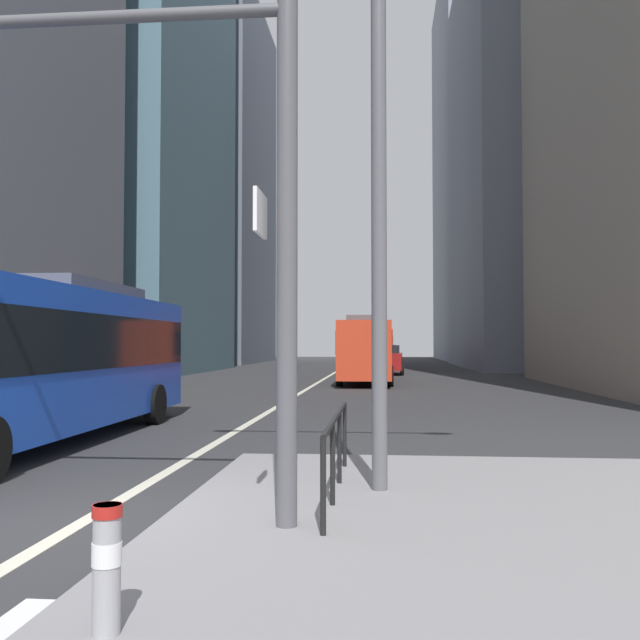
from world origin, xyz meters
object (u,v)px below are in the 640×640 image
(traffic_signal_gantry, at_px, (94,149))
(city_bus_red_distant, at_px, (375,346))
(car_receding_far, at_px, (388,360))
(bollard_left, at_px, (107,562))
(city_bus_red_receding, at_px, (366,347))
(city_bus_blue_oncoming, at_px, (37,353))
(car_receding_near, at_px, (387,354))
(street_lamp_post, at_px, (379,95))
(car_oncoming_mid, at_px, (141,368))

(traffic_signal_gantry, bearing_deg, city_bus_red_distant, 87.11)
(car_receding_far, height_order, bollard_left, car_receding_far)
(city_bus_red_receding, height_order, city_bus_red_distant, same)
(city_bus_blue_oncoming, height_order, car_receding_near, city_bus_blue_oncoming)
(city_bus_blue_oncoming, xyz_separation_m, bollard_left, (5.10, -8.75, -1.22))
(city_bus_blue_oncoming, xyz_separation_m, street_lamp_post, (6.83, -4.19, 3.45))
(car_oncoming_mid, xyz_separation_m, street_lamp_post, (10.35, -19.86, 4.29))
(city_bus_red_distant, bearing_deg, traffic_signal_gantry, -92.89)
(city_bus_red_receding, bearing_deg, car_receding_far, 82.74)
(car_oncoming_mid, xyz_separation_m, car_receding_near, (10.77, 38.86, -0.00))
(car_oncoming_mid, relative_size, car_receding_near, 1.07)
(city_bus_red_receding, xyz_separation_m, car_receding_far, (1.22, 9.56, -0.85))
(car_receding_far, xyz_separation_m, bollard_left, (-2.12, -41.25, -0.38))
(city_bus_blue_oncoming, distance_m, car_receding_far, 33.30)
(car_receding_far, height_order, street_lamp_post, street_lamp_post)
(city_bus_blue_oncoming, distance_m, bollard_left, 10.20)
(city_bus_blue_oncoming, relative_size, car_oncoming_mid, 2.65)
(car_receding_far, bearing_deg, bollard_left, -92.95)
(car_receding_near, distance_m, bollard_left, 63.32)
(bollard_left, bearing_deg, city_bus_red_receding, 88.36)
(car_oncoming_mid, distance_m, street_lamp_post, 22.80)
(bollard_left, bearing_deg, street_lamp_post, 69.17)
(traffic_signal_gantry, height_order, bollard_left, traffic_signal_gantry)
(traffic_signal_gantry, bearing_deg, street_lamp_post, 31.44)
(traffic_signal_gantry, distance_m, bollard_left, 4.61)
(car_receding_far, bearing_deg, city_bus_red_receding, -97.26)
(city_bus_red_distant, relative_size, car_receding_far, 2.57)
(car_oncoming_mid, distance_m, bollard_left, 25.90)
(city_bus_red_receding, bearing_deg, car_oncoming_mid, -142.63)
(car_oncoming_mid, distance_m, car_receding_far, 19.97)
(car_oncoming_mid, bearing_deg, city_bus_blue_oncoming, -77.33)
(traffic_signal_gantry, relative_size, street_lamp_post, 0.79)
(car_receding_near, bearing_deg, city_bus_red_receding, -92.26)
(city_bus_red_distant, distance_m, traffic_signal_gantry, 48.07)
(car_receding_far, height_order, traffic_signal_gantry, traffic_signal_gantry)
(car_oncoming_mid, bearing_deg, car_receding_far, 57.45)
(car_receding_far, xyz_separation_m, street_lamp_post, (-0.39, -36.69, 4.29))
(car_receding_near, height_order, bollard_left, car_receding_near)
(car_receding_far, bearing_deg, traffic_signal_gantry, -95.09)
(car_receding_far, relative_size, street_lamp_post, 0.57)
(car_oncoming_mid, xyz_separation_m, car_receding_far, (10.74, 16.83, 0.00))
(city_bus_red_distant, bearing_deg, car_receding_near, 85.28)
(car_receding_near, xyz_separation_m, street_lamp_post, (-0.42, -58.72, 4.29))
(car_oncoming_mid, bearing_deg, bollard_left, -70.56)
(city_bus_red_distant, bearing_deg, car_receding_far, -83.84)
(city_bus_red_receding, xyz_separation_m, street_lamp_post, (0.83, -27.13, 3.45))
(traffic_signal_gantry, bearing_deg, car_oncoming_mid, 108.60)
(car_oncoming_mid, relative_size, traffic_signal_gantry, 0.71)
(city_bus_red_distant, xyz_separation_m, car_oncoming_mid, (-9.73, -26.24, -0.85))
(city_bus_red_distant, relative_size, traffic_signal_gantry, 1.87)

